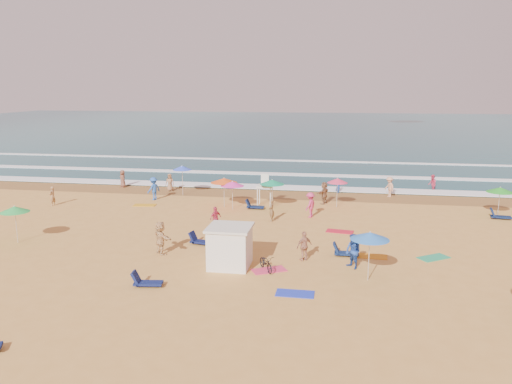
# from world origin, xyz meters

# --- Properties ---
(ground) EXTENTS (220.00, 220.00, 0.00)m
(ground) POSITION_xyz_m (0.00, 0.00, 0.00)
(ground) COLOR gold
(ground) RESTS_ON ground
(ocean) EXTENTS (220.00, 140.00, 0.18)m
(ocean) POSITION_xyz_m (0.00, 84.00, 0.00)
(ocean) COLOR #0C4756
(ocean) RESTS_ON ground
(wet_sand) EXTENTS (220.00, 220.00, 0.00)m
(wet_sand) POSITION_xyz_m (0.00, 12.50, 0.01)
(wet_sand) COLOR olive
(wet_sand) RESTS_ON ground
(surf_foam) EXTENTS (200.00, 18.70, 0.05)m
(surf_foam) POSITION_xyz_m (0.00, 21.32, 0.10)
(surf_foam) COLOR white
(surf_foam) RESTS_ON ground
(cabana) EXTENTS (2.00, 2.00, 2.00)m
(cabana) POSITION_xyz_m (2.85, -5.45, 1.00)
(cabana) COLOR white
(cabana) RESTS_ON ground
(cabana_roof) EXTENTS (2.20, 2.20, 0.12)m
(cabana_roof) POSITION_xyz_m (2.85, -5.45, 2.06)
(cabana_roof) COLOR silver
(cabana_roof) RESTS_ON cabana
(bicycle) EXTENTS (1.24, 1.59, 0.81)m
(bicycle) POSITION_xyz_m (4.75, -5.75, 0.40)
(bicycle) COLOR black
(bicycle) RESTS_ON ground
(lifeguard_stand) EXTENTS (1.20, 1.20, 2.10)m
(lifeguard_stand) POSITION_xyz_m (2.63, 8.11, 1.05)
(lifeguard_stand) COLOR white
(lifeguard_stand) RESTS_ON ground
(beach_umbrellas) EXTENTS (58.99, 23.09, 0.80)m
(beach_umbrellas) POSITION_xyz_m (-0.99, 0.74, 2.06)
(beach_umbrellas) COLOR orange
(beach_umbrellas) RESTS_ON ground
(loungers) EXTENTS (40.34, 22.86, 0.34)m
(loungers) POSITION_xyz_m (5.65, -3.93, 0.17)
(loungers) COLOR #101750
(loungers) RESTS_ON ground
(towels) EXTENTS (41.83, 19.66, 0.03)m
(towels) POSITION_xyz_m (1.08, -3.06, 0.01)
(towels) COLOR #D5501A
(towels) RESTS_ON ground
(beachgoers) EXTENTS (44.90, 27.80, 2.12)m
(beachgoers) POSITION_xyz_m (-0.11, 3.93, 0.84)
(beachgoers) COLOR #9F7449
(beachgoers) RESTS_ON ground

